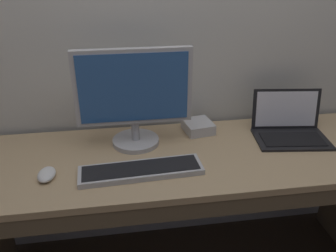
{
  "coord_description": "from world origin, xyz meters",
  "views": [
    {
      "loc": [
        -0.28,
        -1.28,
        1.49
      ],
      "look_at": [
        -0.09,
        0.0,
        0.85
      ],
      "focal_mm": 37.45,
      "sensor_mm": 36.0,
      "label": 1
    }
  ],
  "objects_px": {
    "laptop_black": "(289,127)",
    "computer_mouse": "(47,174)",
    "external_monitor": "(134,96)",
    "external_drive_box": "(198,127)",
    "wired_keyboard": "(141,170)"
  },
  "relations": [
    {
      "from": "laptop_black",
      "to": "external_drive_box",
      "type": "relative_size",
      "value": 2.6
    },
    {
      "from": "laptop_black",
      "to": "wired_keyboard",
      "type": "relative_size",
      "value": 0.72
    },
    {
      "from": "external_monitor",
      "to": "computer_mouse",
      "type": "height_order",
      "value": "external_monitor"
    },
    {
      "from": "external_monitor",
      "to": "computer_mouse",
      "type": "bearing_deg",
      "value": -149.35
    },
    {
      "from": "external_drive_box",
      "to": "computer_mouse",
      "type": "bearing_deg",
      "value": -155.69
    },
    {
      "from": "laptop_black",
      "to": "computer_mouse",
      "type": "relative_size",
      "value": 3.45
    },
    {
      "from": "laptop_black",
      "to": "wired_keyboard",
      "type": "height_order",
      "value": "laptop_black"
    },
    {
      "from": "wired_keyboard",
      "to": "computer_mouse",
      "type": "height_order",
      "value": "computer_mouse"
    },
    {
      "from": "external_monitor",
      "to": "external_drive_box",
      "type": "relative_size",
      "value": 3.62
    },
    {
      "from": "external_monitor",
      "to": "laptop_black",
      "type": "bearing_deg",
      "value": -1.81
    },
    {
      "from": "external_drive_box",
      "to": "wired_keyboard",
      "type": "bearing_deg",
      "value": -133.51
    },
    {
      "from": "wired_keyboard",
      "to": "external_drive_box",
      "type": "distance_m",
      "value": 0.44
    },
    {
      "from": "wired_keyboard",
      "to": "external_drive_box",
      "type": "height_order",
      "value": "external_drive_box"
    },
    {
      "from": "laptop_black",
      "to": "computer_mouse",
      "type": "distance_m",
      "value": 1.09
    },
    {
      "from": "wired_keyboard",
      "to": "computer_mouse",
      "type": "distance_m",
      "value": 0.36
    }
  ]
}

